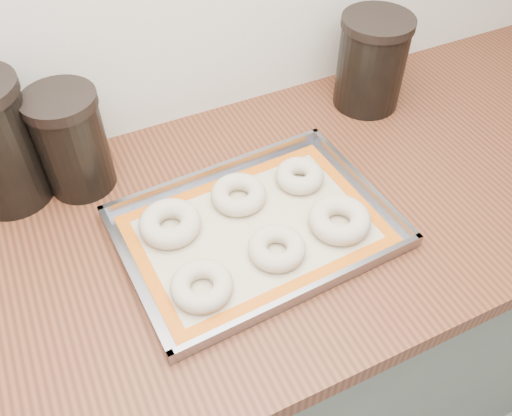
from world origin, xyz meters
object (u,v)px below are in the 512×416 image
baking_tray (256,229)px  bagel_back_mid (239,194)px  canister_right (371,62)px  bagel_front_left (202,286)px  canister_mid (72,142)px  bagel_back_right (300,176)px  bagel_front_mid (277,248)px  bagel_front_right (339,220)px  bagel_back_left (170,223)px

baking_tray → bagel_back_mid: (0.00, 0.08, 0.01)m
bagel_back_mid → canister_right: canister_right is taller
bagel_front_left → canister_right: canister_right is taller
bagel_front_left → canister_mid: bearing=108.2°
bagel_back_right → canister_mid: size_ratio=0.46×
bagel_back_mid → bagel_back_right: (0.12, -0.00, 0.00)m
bagel_front_mid → bagel_back_mid: same height
bagel_front_right → bagel_back_mid: 0.19m
bagel_back_left → bagel_back_right: size_ratio=1.18×
bagel_back_right → bagel_back_mid: bearing=177.7°
canister_right → bagel_back_left: bearing=-161.1°
bagel_back_mid → bagel_back_left: bearing=-174.0°
bagel_front_left → bagel_front_mid: 0.14m
bagel_front_left → bagel_back_mid: size_ratio=0.99×
bagel_front_right → canister_mid: bearing=140.6°
bagel_front_mid → bagel_back_mid: 0.14m
bagel_back_left → bagel_back_right: bagel_back_left is taller
bagel_front_mid → bagel_back_right: size_ratio=1.06×
bagel_back_mid → canister_right: 0.42m
bagel_front_right → canister_mid: canister_mid is taller
bagel_back_mid → bagel_back_right: size_ratio=1.11×
bagel_back_left → bagel_front_left: bearing=-89.4°
bagel_back_left → canister_right: bearing=18.9°
baking_tray → bagel_front_right: size_ratio=4.39×
baking_tray → canister_right: canister_right is taller
canister_mid → bagel_back_mid: bearing=-35.8°
bagel_back_mid → canister_mid: canister_mid is taller
bagel_back_right → canister_right: canister_right is taller
bagel_front_mid → bagel_front_right: 0.13m
bagel_front_left → bagel_front_mid: size_ratio=1.03×
bagel_front_left → bagel_back_left: (-0.00, 0.14, 0.00)m
baking_tray → canister_mid: size_ratio=2.41×
bagel_front_right → canister_mid: (-0.38, 0.31, 0.08)m
baking_tray → bagel_front_right: 0.15m
bagel_front_right → bagel_back_left: size_ratio=1.01×
baking_tray → canister_right: bearing=32.0°
baking_tray → bagel_back_mid: size_ratio=4.73×
baking_tray → bagel_back_right: (0.13, 0.07, 0.01)m
bagel_front_right → canister_right: 0.40m
bagel_back_left → bagel_back_right: (0.26, 0.01, -0.00)m
bagel_front_right → canister_right: size_ratio=0.54×
bagel_front_mid → bagel_back_left: (-0.14, 0.13, 0.00)m
bagel_front_mid → bagel_back_mid: bearing=92.3°
bagel_front_right → bagel_back_mid: (-0.13, 0.13, -0.00)m
bagel_front_left → bagel_back_mid: 0.21m
bagel_front_left → bagel_back_mid: (0.13, 0.16, 0.00)m
baking_tray → canister_mid: bearing=133.7°
canister_mid → canister_right: canister_right is taller
bagel_front_right → bagel_back_right: size_ratio=1.20×
bagel_back_left → bagel_front_right: bearing=-24.0°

